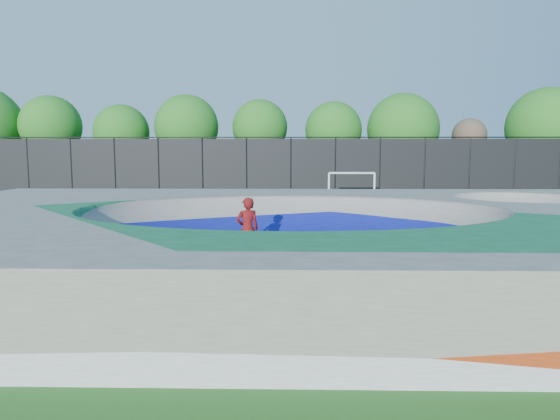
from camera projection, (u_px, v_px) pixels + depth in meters
The scene contains 7 objects.
ground at pixel (291, 264), 13.09m from camera, with size 120.00×120.00×0.00m, color #205A19.
skate_deck at pixel (291, 236), 13.00m from camera, with size 22.00×14.00×1.50m, color gray.
skater at pixel (247, 229), 13.40m from camera, with size 0.63×0.41×1.73m, color red.
skateboard at pixel (248, 260), 13.49m from camera, with size 0.78×0.22×0.05m, color black.
soccer_goal at pixel (352, 182), 29.20m from camera, with size 2.78×0.12×1.84m.
fence at pixel (291, 166), 33.72m from camera, with size 48.09×0.09×4.04m.
treeline at pixel (278, 128), 37.85m from camera, with size 52.97×6.57×8.01m.
Camera 1 is at (-0.01, -12.85, 2.88)m, focal length 32.00 mm.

